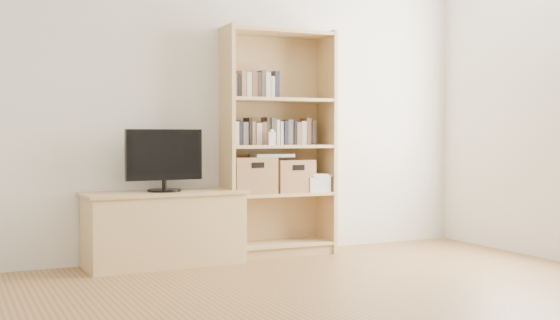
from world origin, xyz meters
TOP-DOWN VIEW (x-y plane):
  - back_wall at (0.00, 2.50)m, footprint 4.50×0.02m
  - tv_stand at (-0.64, 2.28)m, footprint 1.21×0.49m
  - bookshelf at (0.36, 2.33)m, footprint 0.96×0.36m
  - television at (-0.64, 2.28)m, footprint 0.61×0.08m
  - books_row_mid at (0.36, 2.35)m, footprint 0.77×0.16m
  - books_row_upper at (0.15, 2.36)m, footprint 0.38×0.14m
  - baby_monitor at (0.26, 2.23)m, footprint 0.06×0.04m
  - basket_left at (0.11, 2.33)m, footprint 0.36×0.30m
  - basket_right at (0.48, 2.32)m, footprint 0.33×0.28m
  - laptop at (0.30, 2.32)m, footprint 0.35×0.26m
  - magazine_stack at (0.69, 2.32)m, footprint 0.21×0.29m

SIDE VIEW (x-z plane):
  - tv_stand at x=-0.64m, z-range 0.00..0.55m
  - magazine_stack at x=0.69m, z-range 0.53..0.66m
  - basket_right at x=0.48m, z-range 0.53..0.80m
  - basket_left at x=0.11m, z-range 0.53..0.83m
  - television at x=-0.64m, z-range 0.57..1.05m
  - laptop at x=0.30m, z-range 0.83..0.85m
  - bookshelf at x=0.36m, z-range 0.00..1.90m
  - baby_monitor at x=0.26m, z-range 0.93..1.03m
  - books_row_mid at x=0.36m, z-range 0.93..1.13m
  - back_wall at x=0.00m, z-range 0.00..2.60m
  - books_row_upper at x=0.15m, z-range 1.32..1.51m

